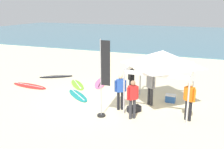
# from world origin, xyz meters

# --- Properties ---
(ground_plane) EXTENTS (80.00, 80.00, 0.00)m
(ground_plane) POSITION_xyz_m (0.00, 0.00, 0.00)
(ground_plane) COLOR beige
(sea) EXTENTS (80.00, 36.00, 0.10)m
(sea) POSITION_xyz_m (0.00, 30.99, 0.05)
(sea) COLOR teal
(sea) RESTS_ON ground
(canopy_tent) EXTENTS (2.84, 2.84, 2.75)m
(canopy_tent) POSITION_xyz_m (3.12, 0.14, 2.39)
(canopy_tent) COLOR #B7B7BC
(canopy_tent) RESTS_ON ground
(surfboard_pink) EXTENTS (1.31, 2.51, 0.19)m
(surfboard_pink) POSITION_xyz_m (-1.07, 2.59, 0.04)
(surfboard_pink) COLOR pink
(surfboard_pink) RESTS_ON ground
(surfboard_teal) EXTENTS (2.07, 1.90, 0.19)m
(surfboard_teal) POSITION_xyz_m (-1.29, 0.06, 0.04)
(surfboard_teal) COLOR #19847F
(surfboard_teal) RESTS_ON ground
(surfboard_red) EXTENTS (2.59, 0.96, 0.19)m
(surfboard_red) POSITION_xyz_m (-4.84, 0.48, 0.04)
(surfboard_red) COLOR red
(surfboard_red) RESTS_ON ground
(surfboard_black) EXTENTS (2.20, 1.67, 0.19)m
(surfboard_black) POSITION_xyz_m (-4.49, 2.80, 0.04)
(surfboard_black) COLOR black
(surfboard_black) RESTS_ON ground
(surfboard_lime) EXTENTS (1.89, 2.04, 0.19)m
(surfboard_lime) POSITION_xyz_m (-2.24, 1.72, 0.04)
(surfboard_lime) COLOR #7AD12D
(surfboard_lime) RESTS_ON ground
(person_blue) EXTENTS (0.50, 0.36, 1.71)m
(person_blue) POSITION_xyz_m (1.45, -0.84, 0.99)
(person_blue) COLOR black
(person_blue) RESTS_ON ground
(person_grey) EXTENTS (0.49, 0.37, 1.71)m
(person_grey) POSITION_xyz_m (2.61, 0.25, 0.99)
(person_grey) COLOR #2D2D33
(person_grey) RESTS_ON ground
(person_orange) EXTENTS (0.49, 0.36, 1.71)m
(person_orange) POSITION_xyz_m (4.49, -0.85, 0.99)
(person_orange) COLOR black
(person_orange) RESTS_ON ground
(person_red) EXTENTS (0.42, 0.41, 1.71)m
(person_red) POSITION_xyz_m (2.26, -1.56, 0.99)
(person_red) COLOR #2D2D33
(person_red) RESTS_ON ground
(person_black) EXTENTS (0.40, 0.44, 1.71)m
(person_black) POSITION_xyz_m (1.36, 1.12, 0.99)
(person_black) COLOR black
(person_black) RESTS_ON ground
(banner_flag) EXTENTS (0.60, 0.36, 3.40)m
(banner_flag) POSITION_xyz_m (1.04, -1.83, 1.57)
(banner_flag) COLOR #99999E
(banner_flag) RESTS_ON ground
(gear_bag_near_tent) EXTENTS (0.63, 0.67, 0.28)m
(gear_bag_near_tent) POSITION_xyz_m (2.13, -0.85, 0.14)
(gear_bag_near_tent) COLOR #232328
(gear_bag_near_tent) RESTS_ON ground
(cooler_box) EXTENTS (0.50, 0.36, 0.39)m
(cooler_box) POSITION_xyz_m (3.49, 0.99, 0.20)
(cooler_box) COLOR #2D60B7
(cooler_box) RESTS_ON ground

